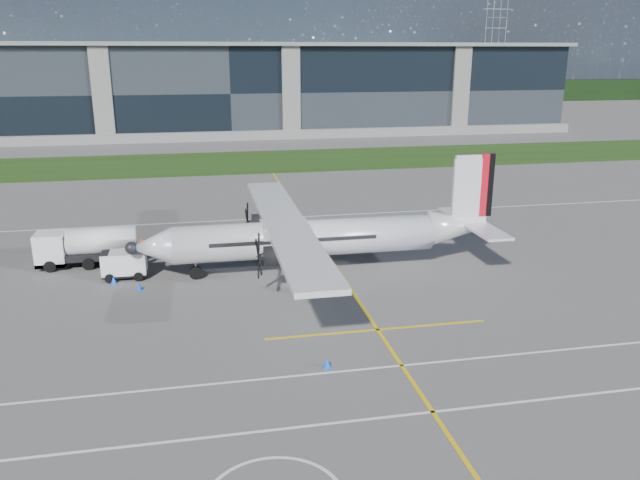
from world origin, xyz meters
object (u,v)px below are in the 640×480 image
(turboprop_aircraft, at_px, (319,217))
(safety_cone_nose_port, at_px, (139,286))
(safety_cone_portwing, at_px, (327,363))
(safety_cone_fwd, at_px, (113,280))
(fuel_tanker_truck, at_px, (80,247))
(pylon_east, at_px, (494,49))
(safety_cone_stbdwing, at_px, (269,220))
(ground_crew_person, at_px, (144,250))
(baggage_tug, at_px, (125,265))

(turboprop_aircraft, distance_m, safety_cone_nose_port, 12.11)
(safety_cone_portwing, distance_m, safety_cone_fwd, 17.28)
(turboprop_aircraft, xyz_separation_m, fuel_tanker_truck, (-15.78, 4.23, -2.46))
(fuel_tanker_truck, distance_m, safety_cone_portwing, 22.12)
(pylon_east, relative_size, safety_cone_stbdwing, 60.00)
(pylon_east, height_order, turboprop_aircraft, pylon_east)
(safety_cone_nose_port, bearing_deg, fuel_tanker_truck, 127.71)
(ground_crew_person, distance_m, safety_cone_fwd, 3.87)
(baggage_tug, relative_size, safety_cone_nose_port, 5.90)
(ground_crew_person, height_order, safety_cone_stbdwing, ground_crew_person)
(fuel_tanker_truck, bearing_deg, safety_cone_portwing, -52.05)
(turboprop_aircraft, xyz_separation_m, safety_cone_nose_port, (-11.52, -1.27, -3.52))
(fuel_tanker_truck, distance_m, safety_cone_fwd, 4.96)
(pylon_east, xyz_separation_m, baggage_tug, (-95.87, -145.16, -14.11))
(ground_crew_person, relative_size, safety_cone_portwing, 4.28)
(safety_cone_stbdwing, bearing_deg, safety_cone_portwing, -90.81)
(turboprop_aircraft, distance_m, safety_cone_fwd, 13.67)
(fuel_tanker_truck, bearing_deg, safety_cone_nose_port, -52.29)
(pylon_east, distance_m, safety_cone_fwd, 175.78)
(fuel_tanker_truck, distance_m, safety_cone_stbdwing, 16.39)
(fuel_tanker_truck, bearing_deg, safety_cone_stbdwing, 31.42)
(ground_crew_person, height_order, safety_cone_portwing, ground_crew_person)
(safety_cone_stbdwing, relative_size, safety_cone_portwing, 1.00)
(baggage_tug, distance_m, safety_cone_portwing, 17.73)
(ground_crew_person, xyz_separation_m, safety_cone_nose_port, (0.00, -4.78, -0.82))
(safety_cone_nose_port, height_order, safety_cone_portwing, same)
(safety_cone_portwing, bearing_deg, baggage_tug, 125.93)
(pylon_east, distance_m, safety_cone_portwing, 181.56)
(fuel_tanker_truck, distance_m, baggage_tug, 4.46)
(baggage_tug, height_order, safety_cone_portwing, baggage_tug)
(pylon_east, relative_size, baggage_tug, 10.16)
(ground_crew_person, bearing_deg, pylon_east, -46.82)
(baggage_tug, bearing_deg, safety_cone_fwd, -121.21)
(turboprop_aircraft, bearing_deg, ground_crew_person, 163.06)
(safety_cone_nose_port, distance_m, safety_cone_fwd, 2.18)
(safety_cone_stbdwing, bearing_deg, safety_cone_fwd, -132.02)
(safety_cone_stbdwing, distance_m, safety_cone_fwd, 17.01)
(fuel_tanker_truck, relative_size, safety_cone_fwd, 13.95)
(pylon_east, xyz_separation_m, ground_crew_person, (-94.81, -142.80, -13.93))
(safety_cone_nose_port, bearing_deg, safety_cone_portwing, -51.94)
(ground_crew_person, height_order, safety_cone_nose_port, ground_crew_person)
(safety_cone_nose_port, height_order, safety_cone_stbdwing, same)
(safety_cone_fwd, bearing_deg, baggage_tug, 58.79)
(baggage_tug, bearing_deg, ground_crew_person, 65.90)
(pylon_east, relative_size, safety_cone_portwing, 60.00)
(safety_cone_nose_port, xyz_separation_m, safety_cone_fwd, (-1.69, 1.39, 0.00))
(ground_crew_person, bearing_deg, fuel_tanker_truck, 67.11)
(fuel_tanker_truck, relative_size, safety_cone_stbdwing, 13.95)
(fuel_tanker_truck, xyz_separation_m, safety_cone_fwd, (2.57, -4.11, -1.06))
(safety_cone_nose_port, bearing_deg, baggage_tug, 113.63)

